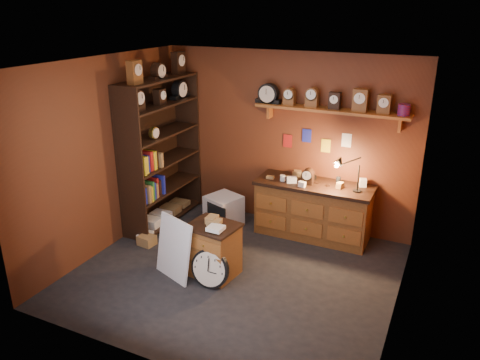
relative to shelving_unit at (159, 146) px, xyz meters
name	(u,v)px	position (x,y,z in m)	size (l,w,h in m)	color
floor	(236,273)	(1.79, -0.98, -1.25)	(4.00, 4.00, 0.00)	black
room_shell	(242,146)	(1.84, -0.87, 0.47)	(4.02, 3.62, 2.71)	#5F2C16
shelving_unit	(159,146)	(0.00, 0.00, 0.00)	(0.47, 1.60, 2.58)	black
workbench	(313,207)	(2.37, 0.49, -0.78)	(1.73, 0.66, 1.36)	brown
low_cabinet	(213,248)	(1.54, -1.11, -0.87)	(0.68, 0.60, 0.80)	brown
big_round_clock	(210,269)	(1.63, -1.38, -1.01)	(0.51, 0.17, 0.51)	black
white_panel	(175,275)	(1.10, -1.36, -1.25)	(0.62, 0.03, 0.82)	silver
mini_fridge	(224,211)	(0.99, 0.23, -1.01)	(0.61, 0.63, 0.50)	silver
floor_box_a	(147,240)	(0.27, -0.83, -1.18)	(0.23, 0.20, 0.14)	olive
floor_box_b	(145,236)	(0.16, -0.71, -1.20)	(0.18, 0.22, 0.11)	white
floor_box_c	(194,252)	(1.08, -0.86, -1.17)	(0.23, 0.19, 0.17)	olive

